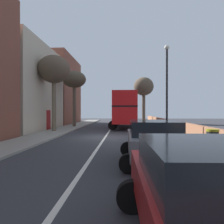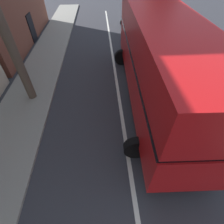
{
  "view_description": "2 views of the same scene",
  "coord_description": "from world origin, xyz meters",
  "px_view_note": "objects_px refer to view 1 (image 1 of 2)",
  "views": [
    {
      "loc": [
        1.37,
        -16.55,
        2.02
      ],
      "look_at": [
        0.24,
        5.79,
        1.91
      ],
      "focal_mm": 34.98,
      "sensor_mm": 36.0,
      "label": 1
    },
    {
      "loc": [
        -0.87,
        2.87,
        5.9
      ],
      "look_at": [
        -0.57,
        7.19,
        1.58
      ],
      "focal_mm": 26.85,
      "sensor_mm": 36.0,
      "label": 2
    }
  ],
  "objects_px": {
    "parked_car_grey_right_1": "(153,139)",
    "parked_car_grey_right_2": "(130,117)",
    "lamppost_right": "(167,84)",
    "parked_car_red_right_4": "(206,191)",
    "street_tree_left_0": "(54,70)",
    "double_decker_bus": "(126,108)",
    "litter_bin_right": "(212,141)",
    "street_tree_left_2": "(74,81)",
    "street_tree_right_3": "(144,87)"
  },
  "relations": [
    {
      "from": "parked_car_grey_right_1",
      "to": "street_tree_left_0",
      "type": "bearing_deg",
      "value": 122.35
    },
    {
      "from": "street_tree_right_3",
      "to": "lamppost_right",
      "type": "distance_m",
      "value": 22.68
    },
    {
      "from": "parked_car_red_right_4",
      "to": "lamppost_right",
      "type": "relative_size",
      "value": 0.65
    },
    {
      "from": "parked_car_grey_right_2",
      "to": "lamppost_right",
      "type": "bearing_deg",
      "value": -85.26
    },
    {
      "from": "parked_car_red_right_4",
      "to": "street_tree_right_3",
      "type": "height_order",
      "value": "street_tree_right_3"
    },
    {
      "from": "parked_car_grey_right_1",
      "to": "lamppost_right",
      "type": "bearing_deg",
      "value": 74.41
    },
    {
      "from": "parked_car_grey_right_1",
      "to": "street_tree_left_0",
      "type": "distance_m",
      "value": 15.24
    },
    {
      "from": "parked_car_red_right_4",
      "to": "street_tree_left_2",
      "type": "height_order",
      "value": "street_tree_left_2"
    },
    {
      "from": "parked_car_grey_right_2",
      "to": "street_tree_right_3",
      "type": "relative_size",
      "value": 0.58
    },
    {
      "from": "parked_car_red_right_4",
      "to": "street_tree_right_3",
      "type": "bearing_deg",
      "value": 86.04
    },
    {
      "from": "parked_car_grey_right_1",
      "to": "parked_car_red_right_4",
      "type": "bearing_deg",
      "value": -89.98
    },
    {
      "from": "parked_car_grey_right_2",
      "to": "street_tree_right_3",
      "type": "bearing_deg",
      "value": 20.17
    },
    {
      "from": "parked_car_grey_right_2",
      "to": "litter_bin_right",
      "type": "bearing_deg",
      "value": -84.01
    },
    {
      "from": "street_tree_left_0",
      "to": "parked_car_grey_right_2",
      "type": "bearing_deg",
      "value": 64.21
    },
    {
      "from": "parked_car_grey_right_1",
      "to": "parked_car_grey_right_2",
      "type": "bearing_deg",
      "value": 89.99
    },
    {
      "from": "parked_car_grey_right_1",
      "to": "street_tree_left_0",
      "type": "relative_size",
      "value": 0.6
    },
    {
      "from": "street_tree_left_2",
      "to": "street_tree_right_3",
      "type": "bearing_deg",
      "value": 48.13
    },
    {
      "from": "parked_car_grey_right_2",
      "to": "parked_car_red_right_4",
      "type": "height_order",
      "value": "parked_car_grey_right_2"
    },
    {
      "from": "parked_car_grey_right_2",
      "to": "parked_car_grey_right_1",
      "type": "bearing_deg",
      "value": -90.01
    },
    {
      "from": "street_tree_left_2",
      "to": "lamppost_right",
      "type": "distance_m",
      "value": 15.05
    },
    {
      "from": "street_tree_left_2",
      "to": "street_tree_left_0",
      "type": "bearing_deg",
      "value": -95.15
    },
    {
      "from": "parked_car_grey_right_2",
      "to": "parked_car_red_right_4",
      "type": "distance_m",
      "value": 33.42
    },
    {
      "from": "lamppost_right",
      "to": "litter_bin_right",
      "type": "bearing_deg",
      "value": -78.62
    },
    {
      "from": "litter_bin_right",
      "to": "parked_car_red_right_4",
      "type": "bearing_deg",
      "value": -112.5
    },
    {
      "from": "lamppost_right",
      "to": "parked_car_red_right_4",
      "type": "bearing_deg",
      "value": -98.72
    },
    {
      "from": "street_tree_left_0",
      "to": "parked_car_red_right_4",
      "type": "bearing_deg",
      "value": -66.15
    },
    {
      "from": "double_decker_bus",
      "to": "lamppost_right",
      "type": "relative_size",
      "value": 1.69
    },
    {
      "from": "double_decker_bus",
      "to": "parked_car_red_right_4",
      "type": "relative_size",
      "value": 2.6
    },
    {
      "from": "street_tree_left_0",
      "to": "street_tree_right_3",
      "type": "height_order",
      "value": "street_tree_right_3"
    },
    {
      "from": "parked_car_grey_right_2",
      "to": "lamppost_right",
      "type": "distance_m",
      "value": 21.96
    },
    {
      "from": "double_decker_bus",
      "to": "street_tree_left_0",
      "type": "xyz_separation_m",
      "value": [
        -6.91,
        -5.93,
        3.54
      ]
    },
    {
      "from": "street_tree_left_0",
      "to": "litter_bin_right",
      "type": "height_order",
      "value": "street_tree_left_0"
    },
    {
      "from": "street_tree_left_2",
      "to": "litter_bin_right",
      "type": "bearing_deg",
      "value": -59.51
    },
    {
      "from": "double_decker_bus",
      "to": "lamppost_right",
      "type": "distance_m",
      "value": 12.03
    },
    {
      "from": "double_decker_bus",
      "to": "street_tree_right_3",
      "type": "distance_m",
      "value": 11.94
    },
    {
      "from": "double_decker_bus",
      "to": "lamppost_right",
      "type": "bearing_deg",
      "value": -77.43
    },
    {
      "from": "street_tree_left_0",
      "to": "street_tree_right_3",
      "type": "bearing_deg",
      "value": 59.07
    },
    {
      "from": "street_tree_left_0",
      "to": "street_tree_left_2",
      "type": "height_order",
      "value": "street_tree_left_0"
    },
    {
      "from": "parked_car_grey_right_1",
      "to": "parked_car_red_right_4",
      "type": "xyz_separation_m",
      "value": [
        0.0,
        -5.27,
        -0.02
      ]
    },
    {
      "from": "street_tree_left_2",
      "to": "lamppost_right",
      "type": "relative_size",
      "value": 1.08
    },
    {
      "from": "street_tree_right_3",
      "to": "litter_bin_right",
      "type": "xyz_separation_m",
      "value": [
        0.42,
        -27.54,
        -5.37
      ]
    },
    {
      "from": "street_tree_left_0",
      "to": "street_tree_right_3",
      "type": "relative_size",
      "value": 0.94
    },
    {
      "from": "parked_car_grey_right_2",
      "to": "parked_car_red_right_4",
      "type": "bearing_deg",
      "value": -90.0
    },
    {
      "from": "litter_bin_right",
      "to": "street_tree_right_3",
      "type": "bearing_deg",
      "value": 90.88
    },
    {
      "from": "street_tree_left_2",
      "to": "parked_car_grey_right_1",
      "type": "bearing_deg",
      "value": -68.74
    },
    {
      "from": "double_decker_bus",
      "to": "parked_car_grey_right_2",
      "type": "height_order",
      "value": "double_decker_bus"
    },
    {
      "from": "parked_car_grey_right_2",
      "to": "street_tree_right_3",
      "type": "xyz_separation_m",
      "value": [
        2.37,
        0.87,
        5.12
      ]
    },
    {
      "from": "double_decker_bus",
      "to": "litter_bin_right",
      "type": "relative_size",
      "value": 9.73
    },
    {
      "from": "street_tree_left_0",
      "to": "parked_car_grey_right_1",
      "type": "bearing_deg",
      "value": -57.65
    },
    {
      "from": "lamppost_right",
      "to": "parked_car_grey_right_2",
      "type": "bearing_deg",
      "value": 94.74
    }
  ]
}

